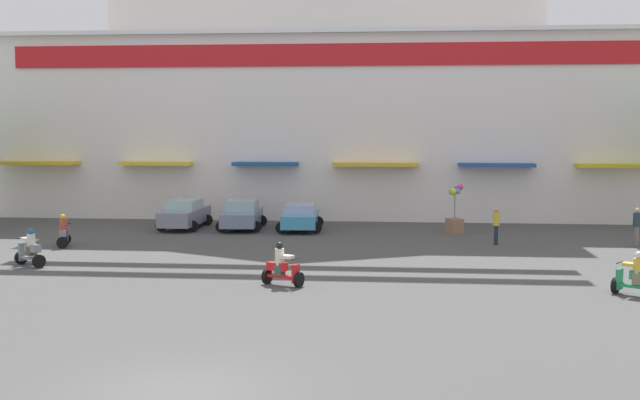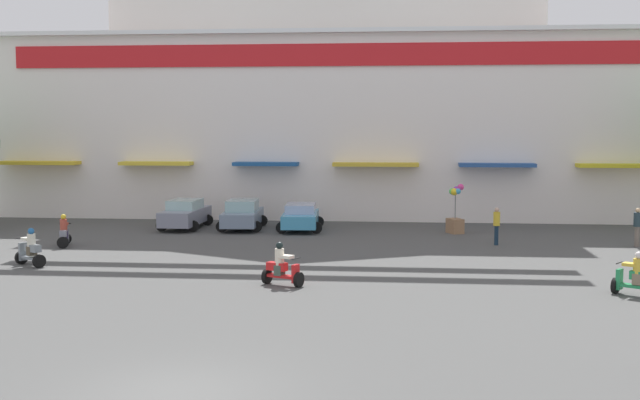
{
  "view_description": "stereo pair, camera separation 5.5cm",
  "coord_description": "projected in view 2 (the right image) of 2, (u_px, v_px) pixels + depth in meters",
  "views": [
    {
      "loc": [
        4.52,
        -15.91,
        5.53
      ],
      "look_at": [
        1.62,
        13.76,
        2.75
      ],
      "focal_mm": 45.37,
      "sensor_mm": 36.0,
      "label": 1
    },
    {
      "loc": [
        4.58,
        -15.91,
        5.53
      ],
      "look_at": [
        1.62,
        13.76,
        2.75
      ],
      "focal_mm": 45.37,
      "sensor_mm": 36.0,
      "label": 2
    }
  ],
  "objects": [
    {
      "name": "ground_plane",
      "position": [
        274.0,
        276.0,
        29.61
      ],
      "size": [
        128.0,
        128.0,
        0.0
      ],
      "primitive_type": "plane",
      "color": "#4B4B4A"
    },
    {
      "name": "colonial_building",
      "position": [
        331.0,
        75.0,
        52.76
      ],
      "size": [
        38.85,
        19.75,
        19.92
      ],
      "color": "white",
      "rests_on": "ground"
    },
    {
      "name": "parked_car_0",
      "position": [
        185.0,
        214.0,
        43.16
      ],
      "size": [
        2.38,
        4.53,
        1.55
      ],
      "color": "gray",
      "rests_on": "ground"
    },
    {
      "name": "parked_car_1",
      "position": [
        242.0,
        215.0,
        42.84
      ],
      "size": [
        2.54,
        4.38,
        1.56
      ],
      "color": "slate",
      "rests_on": "ground"
    },
    {
      "name": "parked_car_2",
      "position": [
        301.0,
        217.0,
        42.37
      ],
      "size": [
        2.53,
        4.26,
        1.39
      ],
      "color": "#4198C4",
      "rests_on": "ground"
    },
    {
      "name": "scooter_rider_0",
      "position": [
        64.0,
        233.0,
        36.74
      ],
      "size": [
        0.91,
        1.48,
        1.5
      ],
      "color": "black",
      "rests_on": "ground"
    },
    {
      "name": "scooter_rider_1",
      "position": [
        635.0,
        277.0,
        26.11
      ],
      "size": [
        1.39,
        1.19,
        1.46
      ],
      "color": "black",
      "rests_on": "ground"
    },
    {
      "name": "scooter_rider_4",
      "position": [
        30.0,
        250.0,
        31.66
      ],
      "size": [
        1.52,
        1.29,
        1.52
      ],
      "color": "black",
      "rests_on": "ground"
    },
    {
      "name": "scooter_rider_5",
      "position": [
        282.0,
        268.0,
        27.84
      ],
      "size": [
        1.52,
        1.06,
        1.51
      ],
      "color": "black",
      "rests_on": "ground"
    },
    {
      "name": "pedestrian_0",
      "position": [
        637.0,
        225.0,
        36.68
      ],
      "size": [
        0.49,
        0.49,
        1.77
      ],
      "color": "#6F6258",
      "rests_on": "ground"
    },
    {
      "name": "pedestrian_1",
      "position": [
        497.0,
        223.0,
        37.13
      ],
      "size": [
        0.43,
        0.43,
        1.74
      ],
      "color": "#172A3D",
      "rests_on": "ground"
    },
    {
      "name": "balloon_vendor_cart",
      "position": [
        455.0,
        214.0,
        41.18
      ],
      "size": [
        0.93,
        1.07,
        2.54
      ],
      "color": "#946C4C",
      "rests_on": "ground"
    }
  ]
}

